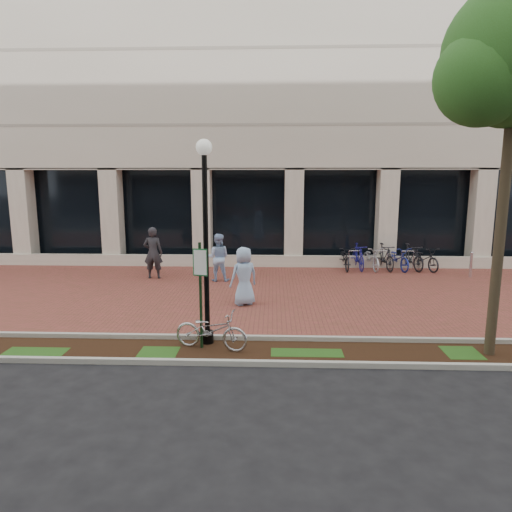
{
  "coord_description": "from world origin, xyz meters",
  "views": [
    {
      "loc": [
        1.11,
        -14.98,
        3.94
      ],
      "look_at": [
        0.57,
        -0.8,
        1.41
      ],
      "focal_mm": 32.0,
      "sensor_mm": 36.0,
      "label": 1
    }
  ],
  "objects_px": {
    "lamppost": "(206,232)",
    "pedestrian_mid": "(218,257)",
    "parking_sign": "(200,282)",
    "locked_bicycle": "(211,330)",
    "bike_rack_cluster": "(384,258)",
    "bollard": "(471,264)",
    "pedestrian_left": "(153,253)",
    "pedestrian_right": "(244,276)"
  },
  "relations": [
    {
      "from": "locked_bicycle",
      "to": "bollard",
      "type": "relative_size",
      "value": 1.7
    },
    {
      "from": "locked_bicycle",
      "to": "bike_rack_cluster",
      "type": "xyz_separation_m",
      "value": [
        6.08,
        9.17,
        0.06
      ]
    },
    {
      "from": "pedestrian_left",
      "to": "bollard",
      "type": "bearing_deg",
      "value": -178.24
    },
    {
      "from": "pedestrian_mid",
      "to": "bike_rack_cluster",
      "type": "relative_size",
      "value": 0.42
    },
    {
      "from": "locked_bicycle",
      "to": "bike_rack_cluster",
      "type": "bearing_deg",
      "value": -19.09
    },
    {
      "from": "lamppost",
      "to": "pedestrian_mid",
      "type": "bearing_deg",
      "value": 94.63
    },
    {
      "from": "parking_sign",
      "to": "pedestrian_right",
      "type": "height_order",
      "value": "parking_sign"
    },
    {
      "from": "parking_sign",
      "to": "pedestrian_right",
      "type": "relative_size",
      "value": 1.37
    },
    {
      "from": "locked_bicycle",
      "to": "pedestrian_mid",
      "type": "bearing_deg",
      "value": 20.01
    },
    {
      "from": "pedestrian_left",
      "to": "bollard",
      "type": "xyz_separation_m",
      "value": [
        12.31,
        0.69,
        -0.48
      ]
    },
    {
      "from": "parking_sign",
      "to": "pedestrian_right",
      "type": "xyz_separation_m",
      "value": [
        0.75,
        3.62,
        -0.66
      ]
    },
    {
      "from": "parking_sign",
      "to": "bollard",
      "type": "xyz_separation_m",
      "value": [
        9.35,
        7.81,
        -1.05
      ]
    },
    {
      "from": "lamppost",
      "to": "pedestrian_right",
      "type": "relative_size",
      "value": 2.62
    },
    {
      "from": "pedestrian_right",
      "to": "bike_rack_cluster",
      "type": "xyz_separation_m",
      "value": [
        5.57,
        5.51,
        -0.39
      ]
    },
    {
      "from": "pedestrian_left",
      "to": "pedestrian_mid",
      "type": "xyz_separation_m",
      "value": [
        2.53,
        -0.32,
        -0.1
      ]
    },
    {
      "from": "locked_bicycle",
      "to": "lamppost",
      "type": "bearing_deg",
      "value": 34.92
    },
    {
      "from": "parking_sign",
      "to": "lamppost",
      "type": "distance_m",
      "value": 1.14
    },
    {
      "from": "bike_rack_cluster",
      "to": "bollard",
      "type": "bearing_deg",
      "value": -31.19
    },
    {
      "from": "pedestrian_right",
      "to": "bike_rack_cluster",
      "type": "bearing_deg",
      "value": -164.28
    },
    {
      "from": "parking_sign",
      "to": "pedestrian_left",
      "type": "distance_m",
      "value": 7.73
    },
    {
      "from": "lamppost",
      "to": "locked_bicycle",
      "type": "bearing_deg",
      "value": -69.54
    },
    {
      "from": "parking_sign",
      "to": "pedestrian_right",
      "type": "distance_m",
      "value": 3.75
    },
    {
      "from": "lamppost",
      "to": "pedestrian_mid",
      "type": "distance_m",
      "value": 6.71
    },
    {
      "from": "bike_rack_cluster",
      "to": "pedestrian_right",
      "type": "bearing_deg",
      "value": -143.06
    },
    {
      "from": "lamppost",
      "to": "locked_bicycle",
      "type": "xyz_separation_m",
      "value": [
        0.14,
        -0.38,
        -2.2
      ]
    },
    {
      "from": "pedestrian_mid",
      "to": "bollard",
      "type": "distance_m",
      "value": 9.84
    },
    {
      "from": "pedestrian_mid",
      "to": "bollard",
      "type": "relative_size",
      "value": 1.76
    },
    {
      "from": "pedestrian_left",
      "to": "bike_rack_cluster",
      "type": "distance_m",
      "value": 9.51
    },
    {
      "from": "pedestrian_right",
      "to": "bollard",
      "type": "xyz_separation_m",
      "value": [
        8.6,
        4.19,
        -0.38
      ]
    },
    {
      "from": "lamppost",
      "to": "bollard",
      "type": "xyz_separation_m",
      "value": [
        9.26,
        7.48,
        -2.14
      ]
    },
    {
      "from": "parking_sign",
      "to": "pedestrian_left",
      "type": "relative_size",
      "value": 1.23
    },
    {
      "from": "pedestrian_left",
      "to": "pedestrian_mid",
      "type": "bearing_deg",
      "value": 171.24
    },
    {
      "from": "pedestrian_left",
      "to": "bike_rack_cluster",
      "type": "bearing_deg",
      "value": -169.25
    },
    {
      "from": "locked_bicycle",
      "to": "pedestrian_right",
      "type": "height_order",
      "value": "pedestrian_right"
    },
    {
      "from": "parking_sign",
      "to": "bike_rack_cluster",
      "type": "relative_size",
      "value": 0.58
    },
    {
      "from": "lamppost",
      "to": "pedestrian_right",
      "type": "distance_m",
      "value": 3.78
    },
    {
      "from": "pedestrian_left",
      "to": "parking_sign",
      "type": "bearing_deg",
      "value": 111.15
    },
    {
      "from": "parking_sign",
      "to": "pedestrian_left",
      "type": "height_order",
      "value": "parking_sign"
    },
    {
      "from": "lamppost",
      "to": "locked_bicycle",
      "type": "distance_m",
      "value": 2.24
    },
    {
      "from": "pedestrian_mid",
      "to": "locked_bicycle",
      "type": "bearing_deg",
      "value": 96.86
    },
    {
      "from": "locked_bicycle",
      "to": "bollard",
      "type": "height_order",
      "value": "bollard"
    },
    {
      "from": "bike_rack_cluster",
      "to": "pedestrian_left",
      "type": "bearing_deg",
      "value": -175.54
    }
  ]
}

